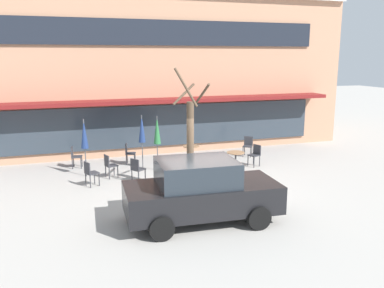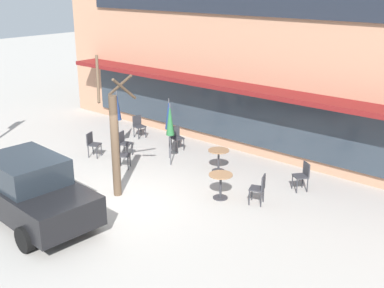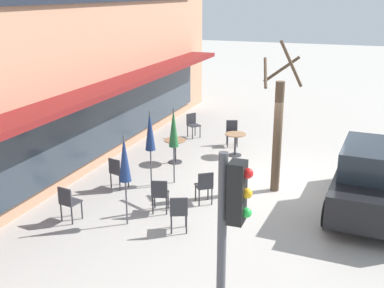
% 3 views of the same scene
% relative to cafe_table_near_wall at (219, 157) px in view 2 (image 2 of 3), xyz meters
% --- Properties ---
extents(ground_plane, '(80.00, 80.00, 0.00)m').
position_rel_cafe_table_near_wall_xyz_m(ground_plane, '(-0.80, -3.88, -0.52)').
color(ground_plane, '#ADA8A0').
extents(building_facade, '(19.12, 9.10, 7.63)m').
position_rel_cafe_table_near_wall_xyz_m(building_facade, '(-0.80, 6.09, 3.30)').
color(building_facade, tan).
rests_on(building_facade, ground).
extents(cafe_table_near_wall, '(0.70, 0.70, 0.76)m').
position_rel_cafe_table_near_wall_xyz_m(cafe_table_near_wall, '(0.00, 0.00, 0.00)').
color(cafe_table_near_wall, '#333338').
rests_on(cafe_table_near_wall, ground).
extents(cafe_table_streetside, '(0.70, 0.70, 0.76)m').
position_rel_cafe_table_near_wall_xyz_m(cafe_table_streetside, '(1.33, -1.62, 0.00)').
color(cafe_table_streetside, '#333338').
rests_on(cafe_table_streetside, ground).
extents(patio_umbrella_green_folded, '(0.28, 0.28, 2.20)m').
position_rel_cafe_table_near_wall_xyz_m(patio_umbrella_green_folded, '(-4.38, -0.55, 1.11)').
color(patio_umbrella_green_folded, '#4C4C51').
rests_on(patio_umbrella_green_folded, ground).
extents(patio_umbrella_cream_folded, '(0.28, 0.28, 2.20)m').
position_rel_cafe_table_near_wall_xyz_m(patio_umbrella_cream_folded, '(-2.12, -0.14, 1.11)').
color(patio_umbrella_cream_folded, '#4C4C51').
rests_on(patio_umbrella_cream_folded, ground).
extents(patio_umbrella_corner_open, '(0.28, 0.28, 2.20)m').
position_rel_cafe_table_near_wall_xyz_m(patio_umbrella_corner_open, '(-1.61, -0.62, 1.11)').
color(patio_umbrella_corner_open, '#4C4C51').
rests_on(patio_umbrella_corner_open, ground).
extents(cafe_chair_0, '(0.46, 0.46, 0.89)m').
position_rel_cafe_table_near_wall_xyz_m(cafe_chair_0, '(-4.73, 0.81, 0.01)').
color(cafe_chair_0, '#333338').
rests_on(cafe_chair_0, ground).
extents(cafe_chair_1, '(0.52, 0.52, 0.89)m').
position_rel_cafe_table_near_wall_xyz_m(cafe_chair_1, '(2.40, -1.21, 0.01)').
color(cafe_chair_1, '#333338').
rests_on(cafe_chair_1, ground).
extents(cafe_chair_2, '(0.50, 0.50, 0.89)m').
position_rel_cafe_table_near_wall_xyz_m(cafe_chair_2, '(-3.56, -1.04, 0.01)').
color(cafe_chair_2, '#333338').
rests_on(cafe_chair_2, ground).
extents(cafe_chair_3, '(0.52, 0.52, 0.89)m').
position_rel_cafe_table_near_wall_xyz_m(cafe_chair_3, '(-4.33, -1.84, 0.01)').
color(cafe_chair_3, '#333338').
rests_on(cafe_chair_3, ground).
extents(cafe_chair_4, '(0.56, 0.56, 0.89)m').
position_rel_cafe_table_near_wall_xyz_m(cafe_chair_4, '(-2.68, -1.90, 0.01)').
color(cafe_chair_4, '#333338').
rests_on(cafe_chair_4, ground).
extents(cafe_chair_5, '(0.56, 0.56, 0.89)m').
position_rel_cafe_table_near_wall_xyz_m(cafe_chair_5, '(2.88, 0.45, 0.01)').
color(cafe_chair_5, '#333338').
rests_on(cafe_chair_5, ground).
extents(cafe_chair_6, '(0.49, 0.49, 0.89)m').
position_rel_cafe_table_near_wall_xyz_m(cafe_chair_6, '(-2.54, 0.70, 0.01)').
color(cafe_chair_6, '#333338').
rests_on(cafe_chair_6, ground).
extents(parked_sedan, '(4.30, 2.21, 1.76)m').
position_rel_cafe_table_near_wall_xyz_m(parked_sedan, '(-1.68, -5.97, 0.36)').
color(parked_sedan, black).
rests_on(parked_sedan, ground).
extents(street_tree, '(1.13, 1.11, 4.14)m').
position_rel_cafe_table_near_wall_xyz_m(street_tree, '(-1.15, -3.43, 1.21)').
color(street_tree, brown).
rests_on(street_tree, ground).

